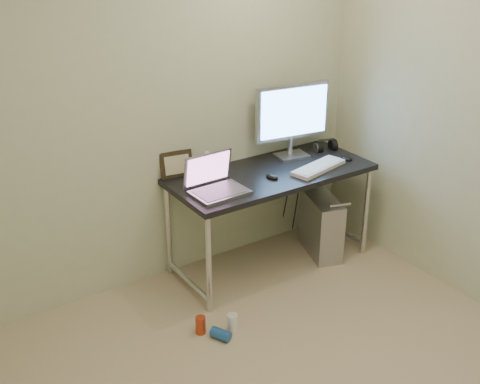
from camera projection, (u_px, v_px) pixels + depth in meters
The scene contains 16 objects.
wall_back at pixel (136, 112), 3.88m from camera, with size 3.50×0.02×2.50m, color beige.
desk at pixel (271, 183), 4.31m from camera, with size 1.47×0.65×0.75m.
tower_computer at pixel (321, 225), 4.63m from camera, with size 0.33×0.49×0.50m.
cable_a at pixel (288, 191), 4.81m from camera, with size 0.01×0.01×0.70m, color black.
cable_b at pixel (298, 192), 4.85m from camera, with size 0.01×0.01×0.72m, color black.
can_red at pixel (201, 325), 3.78m from camera, with size 0.06×0.06×0.12m, color #B7391B.
can_white at pixel (232, 323), 3.79m from camera, with size 0.07×0.07×0.13m, color white.
can_blue at pixel (221, 334), 3.74m from camera, with size 0.07×0.07×0.13m, color #2154A1.
laptop at pixel (215, 183), 3.94m from camera, with size 0.37×0.30×0.25m.
monitor at pixel (292, 115), 4.41m from camera, with size 0.59×0.20×0.56m.
keyboard at pixel (319, 167), 4.31m from camera, with size 0.46×0.15×0.03m, color silver.
mouse_right at pixel (347, 157), 4.48m from camera, with size 0.07×0.11×0.04m, color black.
mouse_left at pixel (272, 176), 4.16m from camera, with size 0.06×0.10×0.03m, color black.
headphones at pixel (326, 146), 4.66m from camera, with size 0.19×0.11×0.11m.
picture_frame at pixel (176, 164), 4.15m from camera, with size 0.23×0.03×0.18m, color black.
webcam at pixel (208, 156), 4.28m from camera, with size 0.05×0.04×0.13m.
Camera 1 is at (-1.50, -1.74, 2.39)m, focal length 45.00 mm.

